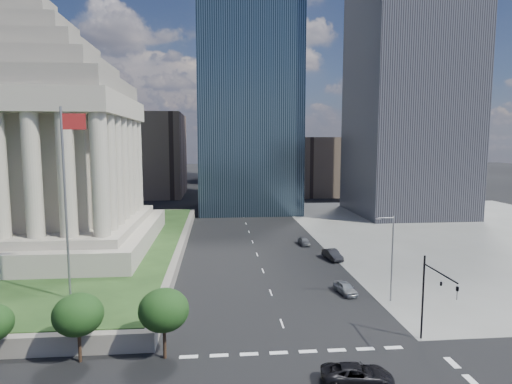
{
  "coord_description": "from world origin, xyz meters",
  "views": [
    {
      "loc": [
        -6.4,
        -21.16,
        18.31
      ],
      "look_at": [
        -2.38,
        22.9,
        13.16
      ],
      "focal_mm": 30.0,
      "sensor_mm": 36.0,
      "label": 1
    }
  ],
  "objects": [
    {
      "name": "ground",
      "position": [
        0.0,
        100.0,
        0.0
      ],
      "size": [
        500.0,
        500.0,
        0.0
      ],
      "primitive_type": "plane",
      "color": "black",
      "rests_on": "ground"
    },
    {
      "name": "sidewalk_ne",
      "position": [
        46.0,
        60.0,
        0.01
      ],
      "size": [
        68.0,
        90.0,
        0.03
      ],
      "primitive_type": "cube",
      "color": "slate",
      "rests_on": "ground"
    },
    {
      "name": "war_memorial",
      "position": [
        -34.0,
        48.0,
        21.4
      ],
      "size": [
        34.0,
        34.0,
        39.0
      ],
      "primitive_type": null,
      "color": "#A29B88",
      "rests_on": "plaza_lawn"
    },
    {
      "name": "flagpole",
      "position": [
        -21.83,
        24.0,
        13.11
      ],
      "size": [
        2.52,
        0.24,
        20.0
      ],
      "color": "slate",
      "rests_on": "plaza_lawn"
    },
    {
      "name": "midrise_glass",
      "position": [
        2.0,
        95.0,
        30.0
      ],
      "size": [
        26.0,
        26.0,
        60.0
      ],
      "primitive_type": "cube",
      "color": "black",
      "rests_on": "ground"
    },
    {
      "name": "highrise_ne",
      "position": [
        42.0,
        85.0,
        50.0
      ],
      "size": [
        26.0,
        28.0,
        100.0
      ],
      "primitive_type": "cube",
      "color": "black",
      "rests_on": "ground"
    },
    {
      "name": "building_filler_ne",
      "position": [
        32.0,
        130.0,
        10.0
      ],
      "size": [
        20.0,
        30.0,
        20.0
      ],
      "primitive_type": "cube",
      "color": "brown",
      "rests_on": "ground"
    },
    {
      "name": "building_filler_nw",
      "position": [
        -30.0,
        130.0,
        14.0
      ],
      "size": [
        24.0,
        30.0,
        28.0
      ],
      "primitive_type": "cube",
      "color": "brown",
      "rests_on": "ground"
    },
    {
      "name": "traffic_signal_ne",
      "position": [
        12.5,
        13.7,
        5.25
      ],
      "size": [
        0.3,
        5.74,
        8.0
      ],
      "color": "black",
      "rests_on": "ground"
    },
    {
      "name": "street_lamp_north",
      "position": [
        13.33,
        25.0,
        5.66
      ],
      "size": [
        2.13,
        0.22,
        10.0
      ],
      "color": "slate",
      "rests_on": "ground"
    },
    {
      "name": "pickup_truck",
      "position": [
        4.05,
        8.63,
        0.76
      ],
      "size": [
        3.18,
        5.74,
        1.52
      ],
      "primitive_type": "imported",
      "rotation": [
        0.0,
        0.0,
        1.45
      ],
      "color": "black",
      "rests_on": "ground"
    },
    {
      "name": "parked_sedan_near",
      "position": [
        9.0,
        27.89,
        0.71
      ],
      "size": [
        4.4,
        2.35,
        1.43
      ],
      "primitive_type": "imported",
      "rotation": [
        0.0,
        0.0,
        0.17
      ],
      "color": "gray",
      "rests_on": "ground"
    },
    {
      "name": "parked_sedan_mid",
      "position": [
        11.5,
        42.88,
        0.79
      ],
      "size": [
        5.0,
        2.45,
        1.58
      ],
      "primitive_type": "imported",
      "rotation": [
        0.0,
        0.0,
        0.17
      ],
      "color": "black",
      "rests_on": "ground"
    },
    {
      "name": "parked_sedan_far",
      "position": [
        9.0,
        52.83,
        0.68
      ],
      "size": [
        4.11,
        1.89,
        1.36
      ],
      "primitive_type": "imported",
      "rotation": [
        0.0,
        0.0,
        0.07
      ],
      "color": "#515458",
      "rests_on": "ground"
    }
  ]
}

